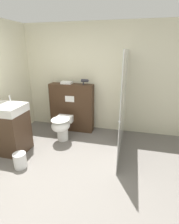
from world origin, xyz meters
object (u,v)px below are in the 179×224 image
sink_vanity (9,129)px  waste_bin (20,160)px  toilet (62,126)px  hair_drier (85,81)px

sink_vanity → waste_bin: 0.72m
toilet → waste_bin: size_ratio=2.18×
hair_drier → waste_bin: hair_drier is taller
hair_drier → waste_bin: 2.10m
toilet → waste_bin: 1.13m
toilet → hair_drier: (0.37, 0.57, 0.91)m
sink_vanity → waste_bin: size_ratio=4.17×
waste_bin → sink_vanity: bearing=138.4°
sink_vanity → hair_drier: 1.86m
sink_vanity → toilet: bearing=38.3°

